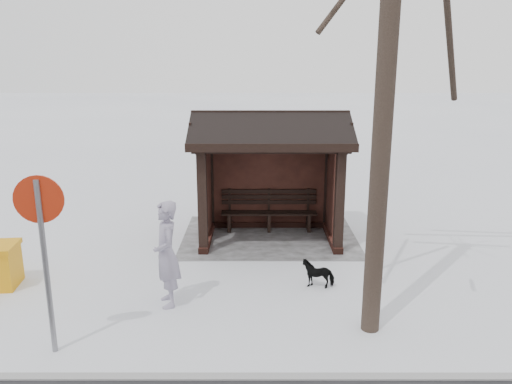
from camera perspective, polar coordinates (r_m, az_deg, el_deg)
ground at (r=12.12m, az=1.56°, el=-5.40°), size 120.00×120.00×0.00m
kerb at (r=7.20m, az=2.77°, el=-20.44°), size 120.00×0.15×0.06m
trampled_patch at (r=12.31m, az=1.53°, el=-5.05°), size 4.20×3.20×0.02m
bus_shelter at (r=11.72m, az=1.61°, el=4.87°), size 3.60×2.40×3.09m
pedestrian at (r=8.79m, az=-10.19°, el=-7.00°), size 0.65×0.80×1.88m
dog at (r=9.69m, az=7.12°, el=-9.17°), size 0.64×0.36×0.52m
road_sign at (r=7.56m, az=-23.26°, el=-3.97°), size 0.68×0.12×2.67m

